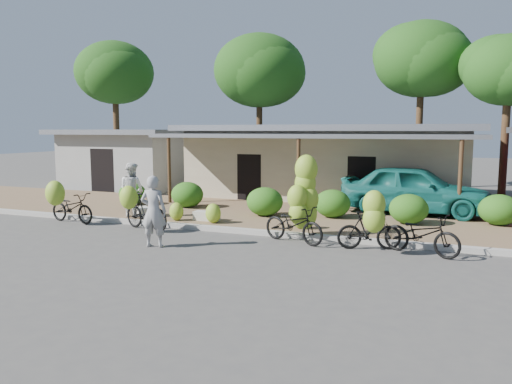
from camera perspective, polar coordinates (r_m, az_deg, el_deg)
ground at (r=13.29m, az=-3.06°, el=-6.55°), size 100.00×100.00×0.00m
sidewalk at (r=17.83m, az=3.77°, el=-2.84°), size 60.00×6.00×0.12m
curb at (r=15.06m, az=0.17°, el=-4.62°), size 60.00×0.25×0.15m
shop_main at (r=23.31m, az=8.39°, el=3.56°), size 13.00×8.50×3.35m
shop_grey at (r=28.08m, az=-14.00°, el=3.81°), size 7.00×6.00×3.15m
tree_back_left at (r=31.54m, az=-16.02°, el=13.11°), size 4.74×4.58×8.34m
tree_far_center at (r=30.17m, az=0.13°, el=13.85°), size 5.44×5.34×8.71m
tree_center_right at (r=28.63m, az=18.05°, el=14.36°), size 5.08×4.96×8.81m
tree_near_right at (r=26.51m, az=26.51°, el=12.50°), size 4.27×4.08×7.56m
hedge_0 at (r=20.88m, az=-13.94°, el=-0.17°), size 1.14×1.02×0.89m
hedge_1 at (r=19.69m, az=-7.85°, el=-0.29°), size 1.28×1.15×1.00m
hedge_2 at (r=17.55m, az=1.01°, el=-1.10°), size 1.30×1.17×1.02m
hedge_3 at (r=17.44m, az=8.73°, el=-1.31°), size 1.25×1.12×0.97m
hedge_4 at (r=16.79m, az=17.05°, el=-1.87°), size 1.24×1.12×0.97m
hedge_5 at (r=17.63m, az=26.04°, el=-1.84°), size 1.26×1.14×0.99m
bike_far_left at (r=17.96m, az=-20.58°, el=-1.40°), size 2.03×1.40×1.50m
bike_left at (r=15.99m, az=-12.72°, el=-1.98°), size 2.01×1.40×1.47m
bike_center at (r=14.11m, az=4.96°, el=-1.97°), size 2.11×1.52×2.45m
bike_right at (r=13.25m, az=12.98°, el=-3.66°), size 1.75×1.35×1.65m
bike_far_right at (r=13.27m, az=18.39°, el=-4.59°), size 2.13×1.35×1.06m
loose_banana_a at (r=16.89m, az=-9.07°, el=-2.21°), size 0.49×0.42×0.61m
loose_banana_b at (r=16.27m, az=-4.92°, el=-2.44°), size 0.52×0.44×0.65m
loose_banana_c at (r=15.37m, az=5.10°, el=-3.06°), size 0.50×0.42×0.62m
sack_near at (r=16.82m, az=-5.67°, el=-2.73°), size 0.87×0.43×0.30m
sack_far at (r=18.21m, az=-12.78°, el=-2.15°), size 0.81×0.78×0.28m
vendor at (r=13.63m, az=-11.63°, el=-2.18°), size 0.79×0.60×1.94m
bystander at (r=17.88m, az=-14.01°, el=0.26°), size 1.04×0.87×1.90m
teal_van at (r=18.86m, az=17.62°, el=0.29°), size 5.25×2.23×1.77m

